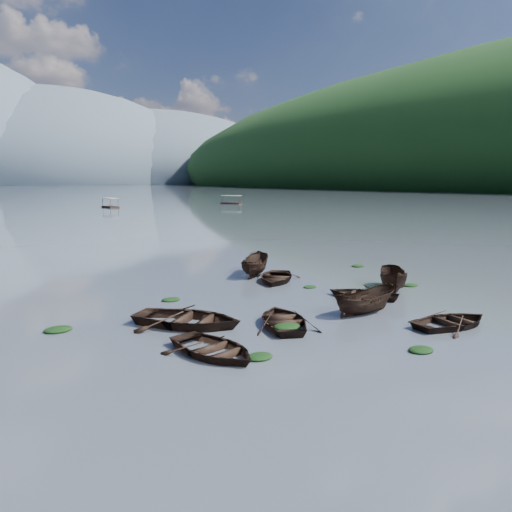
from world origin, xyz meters
TOP-DOWN VIEW (x-y plane):
  - ground_plane at (0.00, 0.00)m, footprint 2400.00×2400.00m
  - haze_mtn_c at (140.00, 900.00)m, footprint 520.00×520.00m
  - haze_mtn_d at (320.00, 900.00)m, footprint 520.00×520.00m
  - rowboat_0 at (-7.38, 3.13)m, footprint 3.76×4.66m
  - rowboat_1 at (-2.92, 4.92)m, footprint 4.35×4.97m
  - rowboat_2 at (1.66, 4.50)m, footprint 3.90×1.63m
  - rowboat_3 at (3.89, 6.99)m, footprint 4.36×4.71m
  - rowboat_4 at (3.41, 0.78)m, footprint 4.22×3.19m
  - rowboat_5 at (6.88, 7.50)m, footprint 3.86×4.04m
  - rowboat_6 at (-6.65, 7.09)m, footprint 6.02×6.17m
  - rowboat_7 at (2.30, 13.28)m, footprint 5.16×5.26m
  - rowboat_8 at (2.25, 15.82)m, footprint 4.01×4.12m
  - weed_clump_0 at (-3.06, 4.43)m, footprint 1.26×1.03m
  - weed_clump_1 at (-6.10, 1.90)m, footprint 1.04×0.83m
  - weed_clump_2 at (-0.44, -0.71)m, footprint 1.04×0.83m
  - weed_clump_3 at (2.98, 10.58)m, footprint 0.83×0.70m
  - weed_clump_4 at (8.57, 7.67)m, footprint 1.00×0.79m
  - weed_clump_5 at (-11.76, 9.32)m, footprint 1.19×0.96m
  - weed_clump_6 at (-5.48, 11.92)m, footprint 1.02×0.85m
  - weed_clump_7 at (10.63, 14.55)m, footprint 1.02×0.82m
  - pontoon_centre at (17.59, 106.06)m, footprint 2.86×5.77m
  - pontoon_right at (51.11, 107.45)m, footprint 5.13×6.05m

SIDE VIEW (x-z plane):
  - ground_plane at x=0.00m, z-range 0.00..0.00m
  - haze_mtn_c at x=140.00m, z-range -130.00..130.00m
  - haze_mtn_d at x=320.00m, z-range -110.00..110.00m
  - rowboat_0 at x=-7.38m, z-range -0.43..0.43m
  - rowboat_1 at x=-2.92m, z-range -0.43..0.43m
  - rowboat_2 at x=1.66m, z-range -0.74..0.74m
  - rowboat_3 at x=3.89m, z-range -0.40..0.40m
  - rowboat_4 at x=3.41m, z-range -0.41..0.41m
  - rowboat_5 at x=6.88m, z-range -0.79..0.79m
  - rowboat_6 at x=-6.65m, z-range -0.52..0.52m
  - rowboat_7 at x=2.30m, z-range -0.45..0.45m
  - rowboat_8 at x=2.25m, z-range -0.81..0.81m
  - weed_clump_0 at x=-3.06m, z-range -0.14..0.14m
  - weed_clump_1 at x=-6.10m, z-range -0.11..0.11m
  - weed_clump_2 at x=-0.44m, z-range -0.11..0.11m
  - weed_clump_3 at x=2.98m, z-range -0.09..0.09m
  - weed_clump_4 at x=8.57m, z-range -0.10..0.10m
  - weed_clump_5 at x=-11.76m, z-range -0.13..0.13m
  - weed_clump_6 at x=-5.48m, z-range -0.11..0.11m
  - weed_clump_7 at x=10.63m, z-range -0.11..0.11m
  - pontoon_centre at x=17.59m, z-range -1.07..1.07m
  - pontoon_right at x=51.11m, z-range -1.09..1.09m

